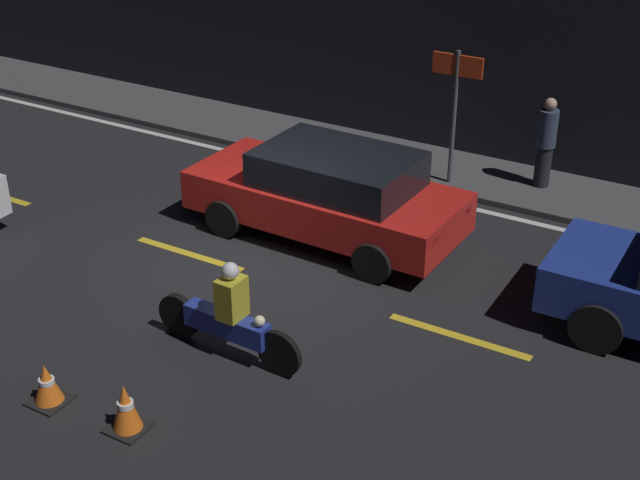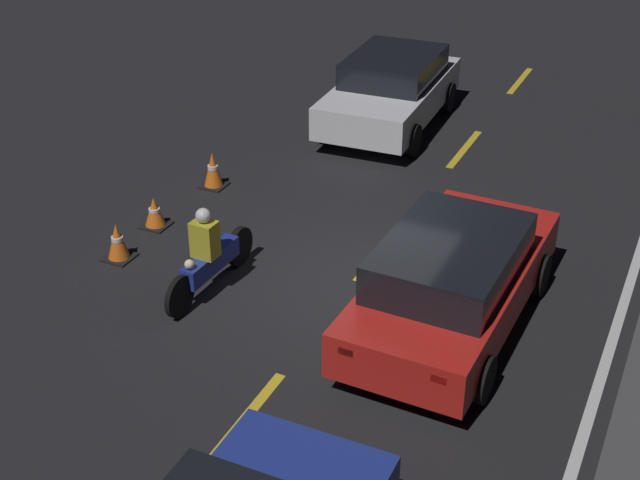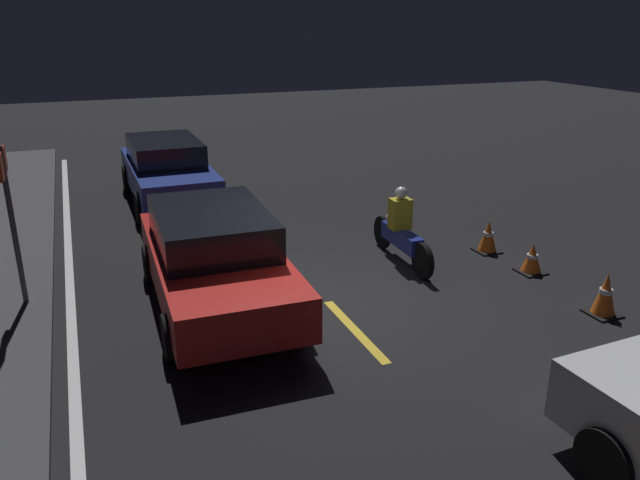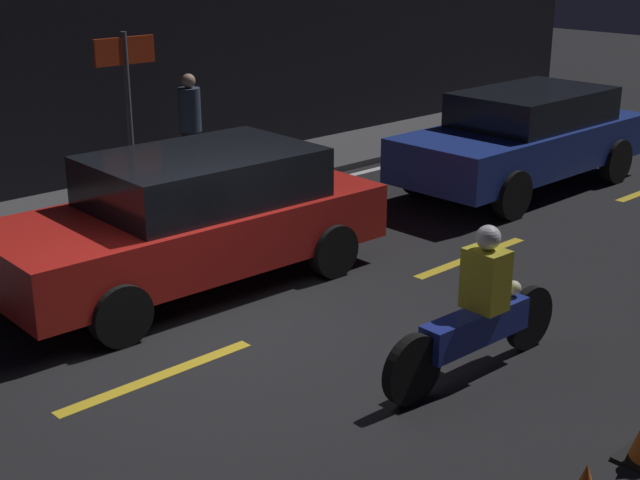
{
  "view_description": "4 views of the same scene",
  "coord_description": "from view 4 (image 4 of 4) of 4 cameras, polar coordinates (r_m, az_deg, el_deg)",
  "views": [
    {
      "loc": [
        6.88,
        -9.44,
        6.69
      ],
      "look_at": [
        1.68,
        -0.54,
        1.22
      ],
      "focal_mm": 50.0,
      "sensor_mm": 36.0,
      "label": 1
    },
    {
      "loc": [
        10.56,
        4.33,
        7.13
      ],
      "look_at": [
        0.82,
        -0.23,
        1.08
      ],
      "focal_mm": 50.0,
      "sensor_mm": 36.0,
      "label": 2
    },
    {
      "loc": [
        -8.18,
        3.38,
        4.19
      ],
      "look_at": [
        0.89,
        -0.22,
        0.7
      ],
      "focal_mm": 35.0,
      "sensor_mm": 36.0,
      "label": 3
    },
    {
      "loc": [
        -4.79,
        -6.17,
        3.75
      ],
      "look_at": [
        1.05,
        0.09,
        0.78
      ],
      "focal_mm": 50.0,
      "sensor_mm": 36.0,
      "label": 4
    }
  ],
  "objects": [
    {
      "name": "ground_plane",
      "position": [
        8.66,
        -4.73,
        -6.6
      ],
      "size": [
        56.0,
        56.0,
        0.0
      ],
      "primitive_type": "plane",
      "color": "black"
    },
    {
      "name": "raised_curb",
      "position": [
        12.62,
        -18.78,
        1.04
      ],
      "size": [
        28.0,
        1.83,
        0.11
      ],
      "color": "#424244",
      "rests_on": "ground"
    },
    {
      "name": "lane_dash_c",
      "position": [
        8.15,
        -10.29,
        -8.59
      ],
      "size": [
        2.0,
        0.14,
        0.01
      ],
      "color": "gold",
      "rests_on": "ground"
    },
    {
      "name": "lane_dash_d",
      "position": [
        10.99,
        9.68,
        -1.1
      ],
      "size": [
        2.0,
        0.14,
        0.01
      ],
      "color": "gold",
      "rests_on": "ground"
    },
    {
      "name": "lane_solid_kerb",
      "position": [
        11.63,
        -16.32,
        -0.48
      ],
      "size": [
        25.2,
        0.14,
        0.01
      ],
      "color": "silver",
      "rests_on": "ground"
    },
    {
      "name": "taxi_red",
      "position": [
        9.91,
        -8.16,
        1.49
      ],
      "size": [
        4.45,
        2.04,
        1.48
      ],
      "rotation": [
        0.0,
        0.0,
        3.11
      ],
      "color": "red",
      "rests_on": "ground"
    },
    {
      "name": "sedan_blue",
      "position": [
        13.97,
        12.97,
        6.47
      ],
      "size": [
        4.47,
        1.86,
        1.5
      ],
      "rotation": [
        0.0,
        0.0,
        3.15
      ],
      "color": "navy",
      "rests_on": "ground"
    },
    {
      "name": "motorcycle",
      "position": [
        7.95,
        10.0,
        -4.84
      ],
      "size": [
        2.22,
        0.37,
        1.38
      ],
      "rotation": [
        0.0,
        0.0,
        -0.03
      ],
      "color": "black",
      "rests_on": "ground"
    },
    {
      "name": "pedestrian",
      "position": [
        13.92,
        -8.29,
        7.23
      ],
      "size": [
        0.34,
        0.34,
        1.62
      ],
      "color": "black",
      "rests_on": "raised_curb"
    },
    {
      "name": "shop_sign",
      "position": [
        12.42,
        -12.25,
        9.63
      ],
      "size": [
        0.9,
        0.08,
        2.4
      ],
      "color": "#4C4C51",
      "rests_on": "raised_curb"
    }
  ]
}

